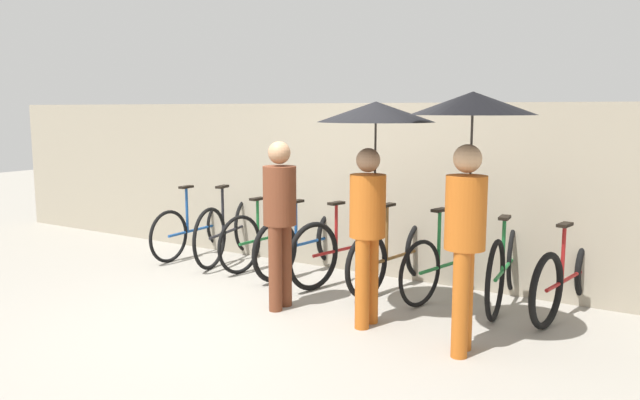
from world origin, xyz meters
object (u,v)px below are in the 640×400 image
(pedestrian_center, at_px, (373,148))
(parked_bicycle_7, at_px, (506,265))
(parked_bicycle_0, at_px, (198,227))
(parked_bicycle_2, at_px, (268,236))
(parked_bicycle_5, at_px, (397,255))
(parked_bicycle_8, at_px, (569,276))
(pedestrian_leading, at_px, (280,212))
(parked_bicycle_3, at_px, (307,241))
(parked_bicycle_4, at_px, (348,247))
(parked_bicycle_1, at_px, (230,229))
(pedestrian_trailing, at_px, (470,150))
(parked_bicycle_6, at_px, (448,262))

(pedestrian_center, bearing_deg, parked_bicycle_7, 52.10)
(parked_bicycle_0, distance_m, pedestrian_center, 3.67)
(parked_bicycle_2, relative_size, parked_bicycle_7, 0.92)
(parked_bicycle_0, relative_size, parked_bicycle_5, 1.00)
(parked_bicycle_7, bearing_deg, parked_bicycle_5, 85.90)
(parked_bicycle_5, bearing_deg, pedestrian_center, -156.66)
(parked_bicycle_0, height_order, parked_bicycle_8, parked_bicycle_8)
(parked_bicycle_0, xyz_separation_m, parked_bicycle_8, (4.72, 0.01, 0.00))
(pedestrian_leading, distance_m, pedestrian_center, 1.14)
(parked_bicycle_2, bearing_deg, parked_bicycle_3, -85.26)
(parked_bicycle_4, distance_m, parked_bicycle_8, 2.36)
(parked_bicycle_1, relative_size, pedestrian_trailing, 0.85)
(parked_bicycle_5, xyz_separation_m, pedestrian_trailing, (1.22, -1.34, 1.26))
(parked_bicycle_2, xyz_separation_m, parked_bicycle_3, (0.59, -0.01, 0.00))
(parked_bicycle_0, distance_m, pedestrian_leading, 2.71)
(parked_bicycle_7, bearing_deg, parked_bicycle_8, -92.05)
(parked_bicycle_1, xyz_separation_m, parked_bicycle_2, (0.59, 0.01, -0.03))
(parked_bicycle_1, bearing_deg, pedestrian_leading, -138.50)
(parked_bicycle_8, distance_m, pedestrian_leading, 2.82)
(pedestrian_center, bearing_deg, parked_bicycle_4, 126.75)
(pedestrian_trailing, bearing_deg, pedestrian_leading, 169.55)
(parked_bicycle_0, relative_size, parked_bicycle_7, 0.96)
(parked_bicycle_5, bearing_deg, parked_bicycle_6, -81.67)
(pedestrian_trailing, bearing_deg, parked_bicycle_8, 60.63)
(parked_bicycle_2, relative_size, parked_bicycle_6, 1.04)
(parked_bicycle_2, distance_m, parked_bicycle_3, 0.59)
(parked_bicycle_4, relative_size, pedestrian_leading, 1.11)
(parked_bicycle_5, bearing_deg, pedestrian_trailing, -128.23)
(parked_bicycle_7, height_order, parked_bicycle_8, parked_bicycle_8)
(parked_bicycle_6, height_order, pedestrian_leading, pedestrian_leading)
(parked_bicycle_0, relative_size, parked_bicycle_4, 0.97)
(parked_bicycle_5, bearing_deg, parked_bicycle_8, -78.64)
(parked_bicycle_5, bearing_deg, pedestrian_leading, 161.96)
(parked_bicycle_1, xyz_separation_m, pedestrian_trailing, (3.58, -1.37, 1.22))
(parked_bicycle_6, xyz_separation_m, parked_bicycle_7, (0.59, 0.04, 0.04))
(pedestrian_trailing, bearing_deg, parked_bicycle_4, 136.05)
(parked_bicycle_0, xyz_separation_m, pedestrian_trailing, (4.17, -1.39, 1.26))
(pedestrian_leading, bearing_deg, parked_bicycle_8, 25.63)
(parked_bicycle_2, height_order, parked_bicycle_6, parked_bicycle_2)
(parked_bicycle_0, height_order, pedestrian_center, pedestrian_center)
(parked_bicycle_4, height_order, parked_bicycle_7, parked_bicycle_7)
(parked_bicycle_1, height_order, parked_bicycle_8, parked_bicycle_8)
(parked_bicycle_0, xyz_separation_m, parked_bicycle_4, (2.36, -0.08, 0.03))
(parked_bicycle_4, bearing_deg, pedestrian_trailing, -112.80)
(parked_bicycle_3, distance_m, pedestrian_center, 2.25)
(parked_bicycle_4, bearing_deg, parked_bicycle_6, -76.05)
(parked_bicycle_6, bearing_deg, pedestrian_center, 178.02)
(pedestrian_leading, xyz_separation_m, pedestrian_center, (0.94, 0.10, 0.64))
(pedestrian_center, height_order, pedestrian_trailing, pedestrian_trailing)
(parked_bicycle_2, xyz_separation_m, parked_bicycle_4, (1.18, -0.07, 0.01))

